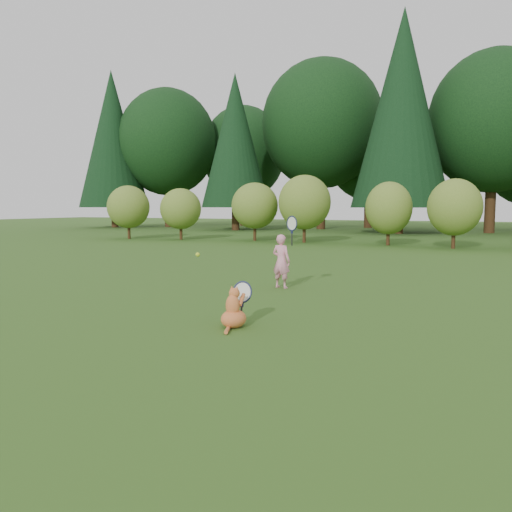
% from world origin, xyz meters
% --- Properties ---
extents(ground, '(100.00, 100.00, 0.00)m').
position_xyz_m(ground, '(0.00, 0.00, 0.00)').
color(ground, '#244B15').
rests_on(ground, ground).
extents(shrub_row, '(28.00, 3.00, 2.80)m').
position_xyz_m(shrub_row, '(0.00, 13.00, 1.40)').
color(shrub_row, '#5B7925').
rests_on(shrub_row, ground).
extents(woodland_backdrop, '(48.00, 10.00, 15.00)m').
position_xyz_m(woodland_backdrop, '(0.00, 23.00, 7.50)').
color(woodland_backdrop, black).
rests_on(woodland_backdrop, ground).
extents(child, '(0.59, 0.34, 1.55)m').
position_xyz_m(child, '(0.31, 1.76, 0.54)').
color(child, pink).
rests_on(child, ground).
extents(cat, '(0.40, 0.78, 0.72)m').
position_xyz_m(cat, '(0.87, -1.40, 0.28)').
color(cat, '#C55E26').
rests_on(cat, ground).
extents(tennis_ball, '(0.07, 0.07, 0.07)m').
position_xyz_m(tennis_ball, '(-0.78, 0.46, 0.72)').
color(tennis_ball, yellow).
rests_on(tennis_ball, ground).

